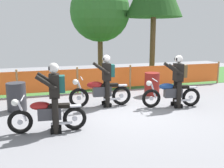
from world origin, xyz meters
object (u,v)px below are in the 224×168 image
motorcycle_third (47,115)px  motorcycle_lead (100,92)px  rider_trailing (178,78)px  spare_drum (17,97)px  rider_lead (107,78)px  rider_third (55,93)px  motorcycle_trailing (171,94)px  oil_drum (152,84)px

motorcycle_third → motorcycle_lead: bearing=-129.0°
rider_trailing → spare_drum: (-4.97, 1.16, -0.51)m
rider_lead → rider_trailing: size_ratio=1.00×
rider_trailing → rider_third: (-3.99, -0.98, 0.00)m
motorcycle_lead → rider_lead: 0.53m
spare_drum → rider_trailing: bearing=-13.1°
motorcycle_trailing → rider_lead: 2.16m
motorcycle_third → spare_drum: size_ratio=2.13×
rider_third → spare_drum: rider_third is taller
motorcycle_lead → rider_lead: (0.22, -0.02, 0.48)m
motorcycle_lead → motorcycle_third: 2.54m
rider_trailing → oil_drum: size_ratio=1.92×
rider_lead → rider_trailing: bearing=165.5°
motorcycle_lead → spare_drum: 2.61m
motorcycle_trailing → motorcycle_third: 4.11m
motorcycle_third → motorcycle_trailing: bearing=-159.4°
motorcycle_third → rider_lead: bearing=-132.6°
motorcycle_lead → rider_lead: rider_lead is taller
motorcycle_third → rider_third: size_ratio=1.11×
motorcycle_trailing → oil_drum: size_ratio=2.20×
rider_lead → spare_drum: 2.88m
rider_trailing → oil_drum: rider_trailing is taller
motorcycle_lead → oil_drum: motorcycle_lead is taller
motorcycle_third → oil_drum: (4.15, 2.69, 0.01)m
motorcycle_trailing → rider_trailing: bearing=-179.5°
rider_trailing → spare_drum: bearing=-2.1°
rider_lead → oil_drum: bearing=-150.4°
rider_trailing → spare_drum: rider_trailing is taller
rider_third → motorcycle_lead: bearing=-125.2°
motorcycle_trailing → motorcycle_lead: bearing=-8.7°
oil_drum → motorcycle_third: bearing=-147.1°
spare_drum → rider_third: bearing=-65.4°
motorcycle_trailing → spare_drum: (-4.76, 1.12, -0.01)m
motorcycle_trailing → motorcycle_third: (-3.99, -0.99, -0.02)m
motorcycle_trailing → spare_drum: motorcycle_trailing is taller
rider_lead → rider_third: bearing=49.9°
motorcycle_third → spare_drum: motorcycle_third is taller
motorcycle_trailing → rider_lead: (-1.95, 0.76, 0.50)m
motorcycle_lead → motorcycle_third: (-1.81, -1.77, -0.04)m
rider_third → spare_drum: 2.40m
oil_drum → rider_third: bearing=-145.5°
motorcycle_lead → rider_trailing: rider_trailing is taller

